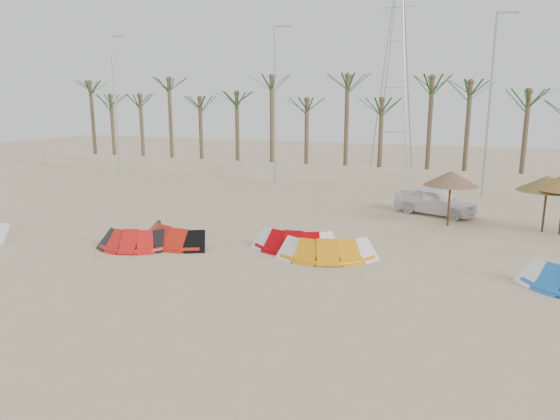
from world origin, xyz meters
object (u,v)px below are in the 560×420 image
at_px(kite_red_left, 138,238).
at_px(parasol_mid, 547,183).
at_px(parasol_left, 451,178).
at_px(car, 435,201).
at_px(kite_red_mid, 176,233).
at_px(kite_red_right, 298,238).
at_px(kite_orange, 330,246).

relative_size(kite_red_left, parasol_mid, 1.23).
height_order(parasol_left, car, parasol_left).
distance_m(parasol_left, car, 2.93).
xyz_separation_m(kite_red_left, parasol_left, (11.40, 8.66, 1.87)).
bearing_deg(kite_red_mid, kite_red_right, 12.73).
relative_size(kite_red_left, kite_red_mid, 0.83).
bearing_deg(car, kite_red_mid, 156.01).
height_order(kite_red_right, car, car).
height_order(kite_red_left, kite_orange, same).
distance_m(kite_orange, car, 9.78).
distance_m(kite_red_mid, parasol_mid, 16.58).
bearing_deg(kite_red_right, parasol_left, 49.65).
height_order(parasol_mid, car, parasol_mid).
distance_m(kite_red_right, parasol_mid, 11.75).
bearing_deg(kite_orange, kite_red_right, 157.58).
distance_m(kite_red_mid, kite_orange, 6.57).
bearing_deg(kite_red_mid, kite_orange, 4.41).
height_order(kite_orange, parasol_mid, parasol_mid).
relative_size(kite_red_mid, car, 0.91).
bearing_deg(kite_red_right, parasol_mid, 35.39).
distance_m(kite_red_right, car, 9.79).
relative_size(kite_red_mid, kite_red_right, 1.09).
height_order(kite_red_left, kite_red_mid, same).
distance_m(kite_orange, parasol_mid, 10.97).
bearing_deg(car, kite_red_left, 156.47).
xyz_separation_m(kite_red_right, parasol_left, (5.37, 6.32, 1.87)).
bearing_deg(kite_red_right, car, 62.23).
bearing_deg(kite_red_left, car, 46.09).
height_order(kite_red_mid, kite_orange, same).
xyz_separation_m(kite_red_mid, kite_orange, (6.55, 0.50, 0.00)).
bearing_deg(kite_red_left, kite_red_mid, 50.02).
height_order(kite_red_mid, kite_red_right, same).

